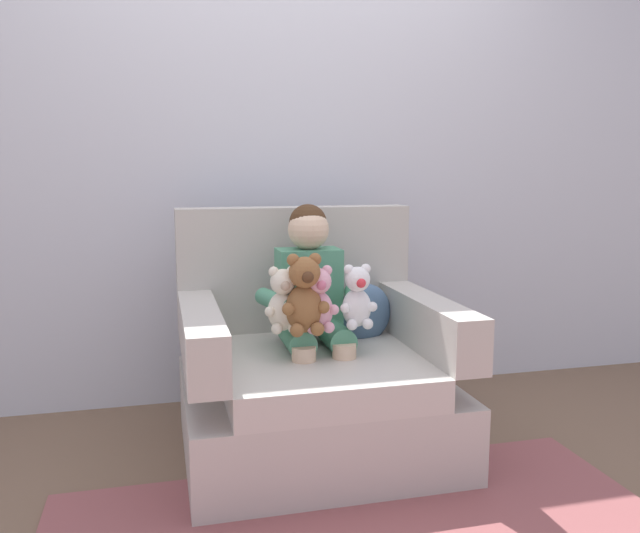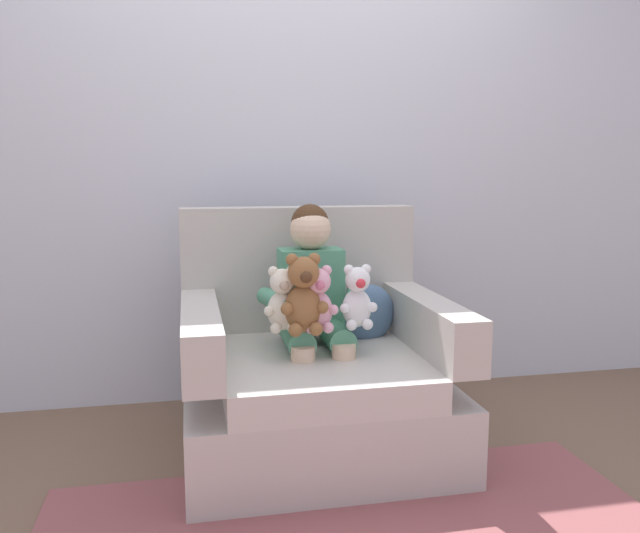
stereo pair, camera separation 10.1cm
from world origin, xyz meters
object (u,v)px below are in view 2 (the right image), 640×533
armchair (314,376)px  throw_pillow (367,314)px  plush_white (357,298)px  plush_pink (318,301)px  seated_child (314,295)px  plush_brown (303,296)px  plush_cream (283,301)px

armchair → throw_pillow: size_ratio=4.03×
plush_white → plush_pink: (-0.16, -0.02, 0.00)m
armchair → seated_child: (0.01, 0.03, 0.33)m
plush_pink → plush_brown: bearing=-153.9°
plush_cream → plush_brown: bearing=-18.6°
plush_white → plush_brown: bearing=171.6°
plush_white → plush_pink: 0.16m
armchair → plush_pink: bearing=-95.1°
seated_child → plush_brown: seated_child is taller
seated_child → plush_pink: seated_child is taller
armchair → plush_cream: armchair is taller
plush_brown → plush_cream: plush_brown is taller
plush_cream → throw_pillow: 0.49m
plush_white → plush_cream: plush_cream is taller
armchair → plush_brown: 0.41m
plush_cream → plush_white: bearing=13.2°
plush_pink → seated_child: bearing=91.1°
plush_cream → armchair: bearing=55.4°
armchair → plush_white: (0.15, -0.13, 0.34)m
throw_pillow → plush_pink: bearing=-134.8°
plush_white → plush_pink: bearing=168.3°
plush_pink → plush_cream: (-0.13, 0.03, -0.00)m
plush_cream → seated_child: bearing=60.4°
plush_brown → seated_child: bearing=79.6°
armchair → plush_white: armchair is taller
armchair → plush_white: size_ratio=4.17×
seated_child → plush_brown: (-0.08, -0.20, 0.04)m
plush_white → plush_cream: 0.29m
plush_white → plush_cream: (-0.29, 0.01, 0.00)m
armchair → plush_brown: (-0.07, -0.17, 0.37)m
plush_white → armchair: bearing=119.8°
plush_cream → throw_pillow: (0.41, 0.25, -0.13)m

